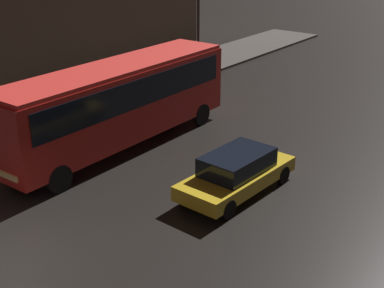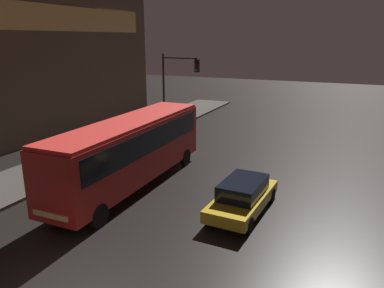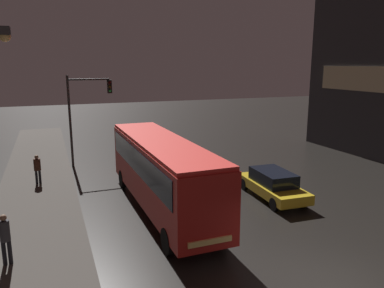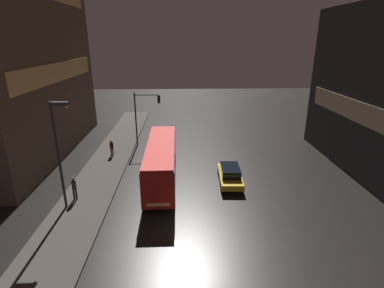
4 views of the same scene
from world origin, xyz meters
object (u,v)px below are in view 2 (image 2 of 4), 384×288
car_taxi (243,196)px  traffic_light_main (175,82)px  bus_near (131,147)px  pedestrian_near (112,129)px

car_taxi → traffic_light_main: 13.60m
car_taxi → bus_near: bearing=-1.2°
pedestrian_near → traffic_light_main: traffic_light_main is taller
bus_near → traffic_light_main: (-2.45, 9.79, 2.03)m
pedestrian_near → traffic_light_main: bearing=94.5°
car_taxi → pedestrian_near: size_ratio=2.78×
car_taxi → traffic_light_main: bearing=-48.0°
bus_near → car_taxi: 6.06m
car_taxi → traffic_light_main: size_ratio=0.76×
bus_near → traffic_light_main: 10.29m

